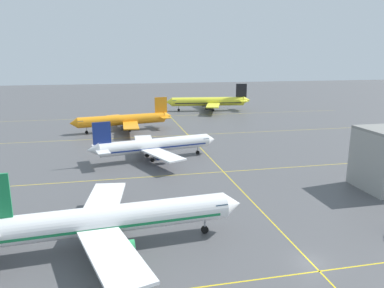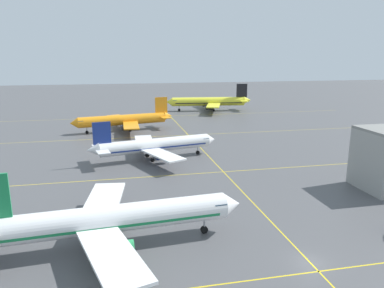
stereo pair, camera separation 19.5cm
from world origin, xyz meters
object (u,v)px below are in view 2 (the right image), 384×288
(airliner_second_row, at_px, (154,145))
(airliner_third_row, at_px, (124,120))
(airliner_front_gate, at_px, (111,219))
(airliner_far_left_stand, at_px, (210,102))

(airliner_second_row, distance_m, airliner_third_row, 37.37)
(airliner_front_gate, distance_m, airliner_second_row, 42.17)
(airliner_front_gate, height_order, airliner_far_left_stand, airliner_far_left_stand)
(airliner_second_row, xyz_separation_m, airliner_far_left_stand, (33.63, 75.53, 0.69))
(airliner_front_gate, relative_size, airliner_far_left_stand, 0.93)
(airliner_second_row, relative_size, airliner_far_left_stand, 0.83)
(airliner_far_left_stand, bearing_deg, airliner_front_gate, -110.65)
(airliner_third_row, xyz_separation_m, airliner_far_left_stand, (39.73, 38.66, 0.48))
(airliner_second_row, bearing_deg, airliner_third_row, 99.40)
(airliner_front_gate, bearing_deg, airliner_second_row, 75.93)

